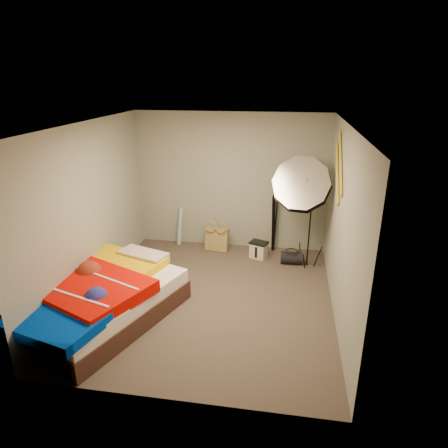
% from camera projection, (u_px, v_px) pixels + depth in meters
% --- Properties ---
extents(floor, '(4.00, 4.00, 0.00)m').
position_uv_depth(floor, '(211.00, 298.00, 5.88)').
color(floor, '#50443C').
rests_on(floor, ground).
extents(ceiling, '(4.00, 4.00, 0.00)m').
position_uv_depth(ceiling, '(208.00, 125.00, 5.01)').
color(ceiling, silver).
rests_on(ceiling, wall_back).
extents(wall_back, '(3.50, 0.00, 3.50)m').
position_uv_depth(wall_back, '(231.00, 182.00, 7.30)').
color(wall_back, gray).
rests_on(wall_back, floor).
extents(wall_front, '(3.50, 0.00, 3.50)m').
position_uv_depth(wall_front, '(167.00, 292.00, 3.60)').
color(wall_front, gray).
rests_on(wall_front, floor).
extents(wall_left, '(0.00, 4.00, 4.00)m').
position_uv_depth(wall_left, '(90.00, 212.00, 5.71)').
color(wall_left, gray).
rests_on(wall_left, floor).
extents(wall_right, '(0.00, 4.00, 4.00)m').
position_uv_depth(wall_right, '(342.00, 225.00, 5.18)').
color(wall_right, gray).
rests_on(wall_right, floor).
extents(tote_bag, '(0.46, 0.26, 0.45)m').
position_uv_depth(tote_bag, '(217.00, 239.00, 7.43)').
color(tote_bag, tan).
rests_on(tote_bag, floor).
extents(wrapping_roll, '(0.15, 0.22, 0.73)m').
position_uv_depth(wrapping_roll, '(180.00, 226.00, 7.66)').
color(wrapping_roll, '#558DB7').
rests_on(wrapping_roll, floor).
extents(camera_case, '(0.34, 0.29, 0.28)m').
position_uv_depth(camera_case, '(259.00, 250.00, 7.14)').
color(camera_case, beige).
rests_on(camera_case, floor).
extents(duffel_bag, '(0.36, 0.23, 0.22)m').
position_uv_depth(duffel_bag, '(291.00, 258.00, 6.92)').
color(duffel_bag, black).
rests_on(duffel_bag, floor).
extents(wall_stripe_upper, '(0.02, 0.91, 0.78)m').
position_uv_depth(wall_stripe_upper, '(341.00, 163.00, 5.50)').
color(wall_stripe_upper, gold).
rests_on(wall_stripe_upper, wall_right).
extents(wall_stripe_lower, '(0.02, 0.91, 0.78)m').
position_uv_depth(wall_stripe_lower, '(337.00, 173.00, 5.80)').
color(wall_stripe_lower, gold).
rests_on(wall_stripe_lower, wall_right).
extents(bed, '(2.12, 2.60, 0.62)m').
position_uv_depth(bed, '(100.00, 298.00, 5.29)').
color(bed, '#41241D').
rests_on(bed, floor).
extents(photo_umbrella, '(1.23, 0.96, 2.00)m').
position_uv_depth(photo_umbrella, '(302.00, 186.00, 6.33)').
color(photo_umbrella, black).
rests_on(photo_umbrella, floor).
extents(camera_tripod, '(0.07, 0.07, 1.17)m').
position_uv_depth(camera_tripod, '(274.00, 216.00, 7.25)').
color(camera_tripod, black).
rests_on(camera_tripod, floor).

